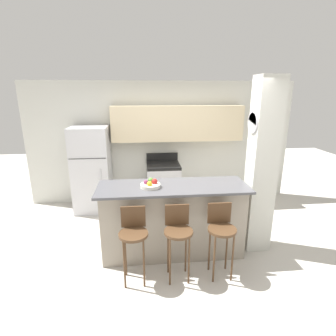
{
  "coord_description": "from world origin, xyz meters",
  "views": [
    {
      "loc": [
        -0.41,
        -3.45,
        2.33
      ],
      "look_at": [
        0.0,
        0.72,
        1.11
      ],
      "focal_mm": 28.0,
      "sensor_mm": 36.0,
      "label": 1
    }
  ],
  "objects_px": {
    "refrigerator": "(92,169)",
    "bar_stool_mid": "(178,232)",
    "bar_stool_right": "(221,230)",
    "fruit_bowl": "(151,184)",
    "stove_range": "(163,184)",
    "bar_stool_left": "(134,234)"
  },
  "relations": [
    {
      "from": "stove_range",
      "to": "bar_stool_mid",
      "type": "height_order",
      "value": "stove_range"
    },
    {
      "from": "stove_range",
      "to": "bar_stool_mid",
      "type": "xyz_separation_m",
      "value": [
        -0.0,
        -2.27,
        0.18
      ]
    },
    {
      "from": "stove_range",
      "to": "bar_stool_left",
      "type": "relative_size",
      "value": 1.11
    },
    {
      "from": "bar_stool_right",
      "to": "bar_stool_left",
      "type": "bearing_deg",
      "value": 180.0
    },
    {
      "from": "refrigerator",
      "to": "bar_stool_mid",
      "type": "height_order",
      "value": "refrigerator"
    },
    {
      "from": "refrigerator",
      "to": "bar_stool_mid",
      "type": "distance_m",
      "value": 2.66
    },
    {
      "from": "bar_stool_mid",
      "to": "bar_stool_left",
      "type": "bearing_deg",
      "value": 180.0
    },
    {
      "from": "refrigerator",
      "to": "stove_range",
      "type": "relative_size",
      "value": 1.58
    },
    {
      "from": "stove_range",
      "to": "bar_stool_left",
      "type": "xyz_separation_m",
      "value": [
        -0.56,
        -2.27,
        0.18
      ]
    },
    {
      "from": "bar_stool_mid",
      "to": "fruit_bowl",
      "type": "distance_m",
      "value": 0.76
    },
    {
      "from": "bar_stool_right",
      "to": "fruit_bowl",
      "type": "distance_m",
      "value": 1.11
    },
    {
      "from": "refrigerator",
      "to": "fruit_bowl",
      "type": "height_order",
      "value": "refrigerator"
    },
    {
      "from": "stove_range",
      "to": "bar_stool_left",
      "type": "height_order",
      "value": "stove_range"
    },
    {
      "from": "stove_range",
      "to": "bar_stool_mid",
      "type": "relative_size",
      "value": 1.11
    },
    {
      "from": "refrigerator",
      "to": "bar_stool_left",
      "type": "distance_m",
      "value": 2.41
    },
    {
      "from": "bar_stool_left",
      "to": "bar_stool_mid",
      "type": "relative_size",
      "value": 1.0
    },
    {
      "from": "bar_stool_left",
      "to": "bar_stool_right",
      "type": "bearing_deg",
      "value": 0.0
    },
    {
      "from": "bar_stool_right",
      "to": "fruit_bowl",
      "type": "height_order",
      "value": "fruit_bowl"
    },
    {
      "from": "refrigerator",
      "to": "bar_stool_left",
      "type": "relative_size",
      "value": 1.75
    },
    {
      "from": "stove_range",
      "to": "fruit_bowl",
      "type": "distance_m",
      "value": 1.88
    },
    {
      "from": "refrigerator",
      "to": "bar_stool_mid",
      "type": "relative_size",
      "value": 1.75
    },
    {
      "from": "fruit_bowl",
      "to": "bar_stool_left",
      "type": "bearing_deg",
      "value": -114.12
    }
  ]
}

